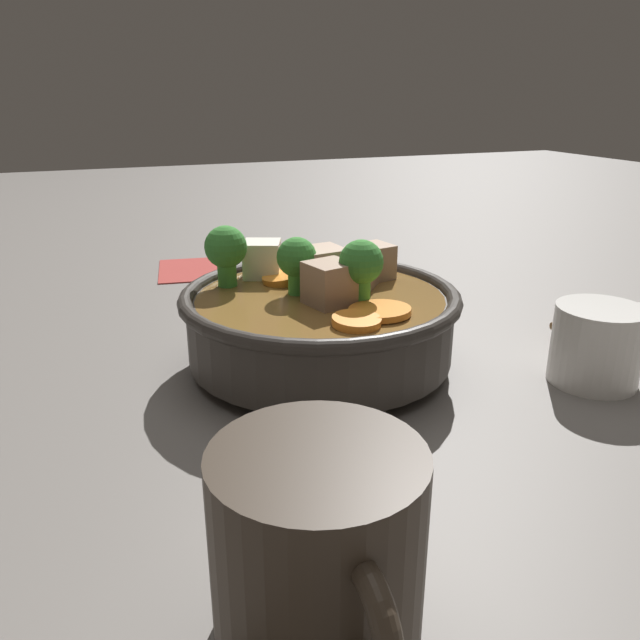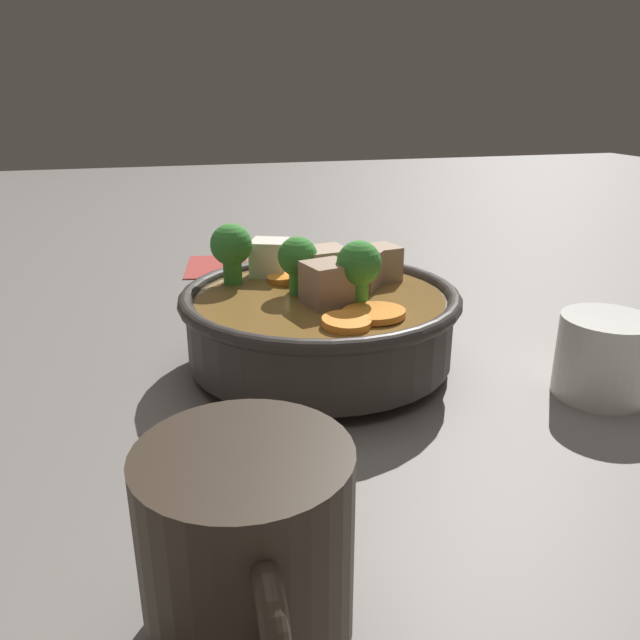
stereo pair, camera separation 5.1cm
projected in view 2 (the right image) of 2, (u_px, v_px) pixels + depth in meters
ground_plane at (320, 366)px, 0.52m from camera, size 3.00×3.00×0.00m
stirfry_bowl at (320, 315)px, 0.51m from camera, size 0.23×0.23×0.11m
tea_cup at (603, 356)px, 0.46m from camera, size 0.07×0.07×0.06m
dark_mug at (248, 545)px, 0.25m from camera, size 0.11×0.09×0.09m
napkin at (217, 266)px, 0.81m from camera, size 0.12×0.09×0.00m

